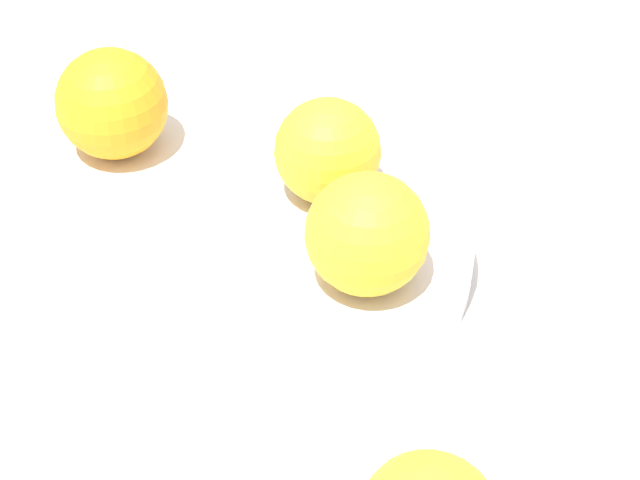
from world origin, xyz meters
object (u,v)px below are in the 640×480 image
Objects in this scene: fruit_bowl at (320,248)px; orange_in_bowl_0 at (328,151)px; orange_in_bowl_1 at (367,234)px; orange_loose_0 at (112,104)px.

orange_in_bowl_0 is (-0.88, 1.92, 6.27)cm from fruit_bowl.
orange_loose_0 is (-27.35, 5.11, -4.79)cm from orange_in_bowl_1.
orange_in_bowl_0 is at bearing 142.66° from orange_in_bowl_1.
orange_loose_0 reaches higher than fruit_bowl.
orange_in_bowl_1 is at bearing -28.78° from fruit_bowl.
fruit_bowl is at bearing -65.40° from orange_in_bowl_0.
fruit_bowl is 9.25cm from orange_in_bowl_1.
orange_in_bowl_1 is 28.23cm from orange_loose_0.
fruit_bowl is at bearing -5.06° from orange_loose_0.
fruit_bowl is at bearing 151.22° from orange_in_bowl_1.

